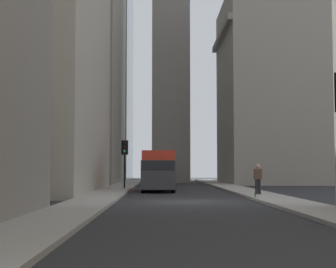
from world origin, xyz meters
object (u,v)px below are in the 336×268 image
at_px(traffic_light_midblock, 125,153).
at_px(discarded_bottle, 255,195).
at_px(delivery_truck, 158,171).
at_px(pedestrian, 258,178).
at_px(sedan_red, 159,179).

height_order(traffic_light_midblock, discarded_bottle, traffic_light_midblock).
relative_size(delivery_truck, pedestrian, 3.77).
bearing_deg(delivery_truck, sedan_red, -0.00).
relative_size(traffic_light_midblock, pedestrian, 2.11).
relative_size(sedan_red, pedestrian, 2.51).
xyz_separation_m(traffic_light_midblock, discarded_bottle, (-13.27, -7.55, -2.54)).
distance_m(delivery_truck, traffic_light_midblock, 4.26).
bearing_deg(pedestrian, delivery_truck, 39.69).
bearing_deg(sedan_red, delivery_truck, 180.00).
bearing_deg(delivery_truck, traffic_light_midblock, 39.55).
height_order(pedestrian, discarded_bottle, pedestrian).
xyz_separation_m(delivery_truck, pedestrian, (-6.90, -5.73, -0.39)).
xyz_separation_m(sedan_red, pedestrian, (-15.91, -5.73, 0.41)).
xyz_separation_m(sedan_red, traffic_light_midblock, (-5.88, 2.58, 2.13)).
xyz_separation_m(traffic_light_midblock, pedestrian, (-10.02, -8.31, -1.72)).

